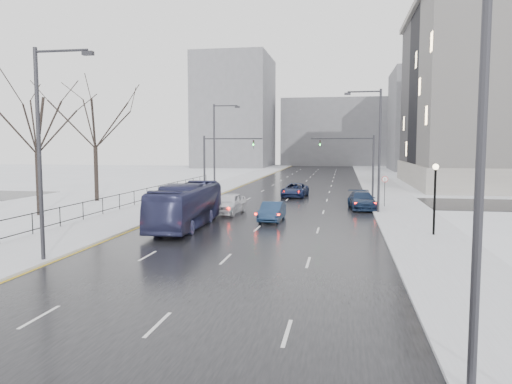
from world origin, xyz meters
The scene contains 24 objects.
road centered at (0.00, 60.00, 0.02)m, with size 16.00×150.00×0.04m, color black.
cross_road centered at (0.00, 48.00, 0.02)m, with size 130.00×10.00×0.04m, color black.
sidewalk_left centered at (-10.50, 60.00, 0.08)m, with size 5.00×150.00×0.16m, color silver.
sidewalk_right centered at (10.50, 60.00, 0.08)m, with size 5.00×150.00×0.16m, color silver.
park_strip centered at (-20.00, 60.00, 0.06)m, with size 14.00×150.00×0.12m, color white.
tree_park_d centered at (-17.80, 34.00, 0.00)m, with size 8.75×8.75×12.50m, color black, non-canonical shape.
tree_park_e centered at (-18.20, 44.00, 0.00)m, with size 9.45×9.45×13.50m, color black, non-canonical shape.
iron_fence centered at (-13.00, 30.00, 0.91)m, with size 0.06×70.00×1.30m.
streetlight_r_near centered at (8.17, 10.00, 5.62)m, with size 2.95×0.25×10.00m.
streetlight_r_mid centered at (8.17, 40.00, 5.62)m, with size 2.95×0.25×10.00m.
streetlight_l_near centered at (-8.17, 20.00, 5.62)m, with size 2.95×0.25×10.00m.
streetlight_l_far centered at (-8.17, 52.00, 5.62)m, with size 2.95×0.25×10.00m.
lamppost_r_mid centered at (11.00, 30.00, 2.94)m, with size 0.36×0.36×4.28m.
mast_signal_right centered at (7.33, 48.00, 4.11)m, with size 6.10×0.33×6.50m.
mast_signal_left centered at (-7.33, 48.00, 4.11)m, with size 6.10×0.33×6.50m.
no_uturn_sign centered at (9.20, 44.00, 2.30)m, with size 0.60×0.06×2.70m.
bldg_far_right centered at (28.00, 115.00, 11.00)m, with size 24.00×20.00×22.00m, color slate.
bldg_far_left centered at (-22.00, 125.00, 14.00)m, with size 18.00×22.00×28.00m, color slate.
bldg_far_center centered at (4.00, 140.00, 9.00)m, with size 30.00×18.00×18.00m, color slate.
bus centered at (-4.80, 30.81, 1.51)m, with size 2.47×10.54×2.94m, color #2A2C51.
sedan_center_near centered at (-3.50, 37.74, 0.88)m, with size 1.99×4.95×1.69m, color white.
sedan_right_near centered at (0.50, 34.50, 0.74)m, with size 1.47×4.22×1.39m, color navy.
sedan_right_cross centered at (0.50, 51.82, 0.77)m, with size 2.42×5.25×1.46m, color #172247.
sedan_right_far centered at (7.20, 42.61, 0.80)m, with size 2.12×5.21×1.51m, color #172745.
Camera 1 is at (5.55, -1.16, 5.55)m, focal length 35.00 mm.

